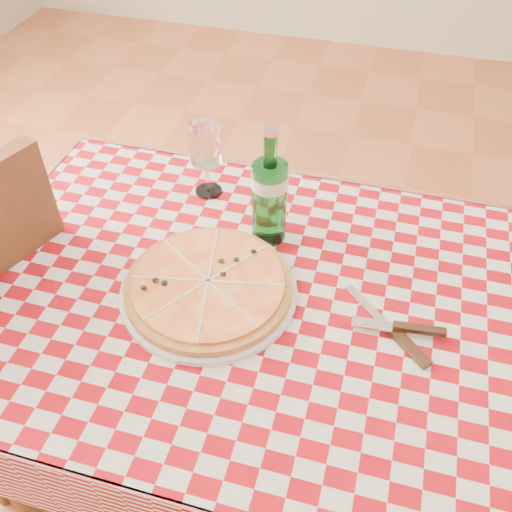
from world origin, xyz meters
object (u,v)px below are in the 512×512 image
Objects in this scene: water_bottle at (270,186)px; wine_glass at (206,160)px; dining_table at (257,326)px; pizza_plate at (208,286)px.

wine_glass is at bearing 147.63° from water_bottle.
wine_glass is (-0.19, 0.12, -0.05)m from water_bottle.
wine_glass is at bearing 124.64° from dining_table.
wine_glass reaches higher than dining_table.
dining_table is 0.16m from pizza_plate.
dining_table is at bearing 9.59° from pizza_plate.
pizza_plate is at bearing -170.41° from dining_table.
water_bottle is (-0.03, 0.19, 0.24)m from dining_table.
water_bottle is at bearing -32.37° from wine_glass.
pizza_plate is at bearing -109.90° from water_bottle.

